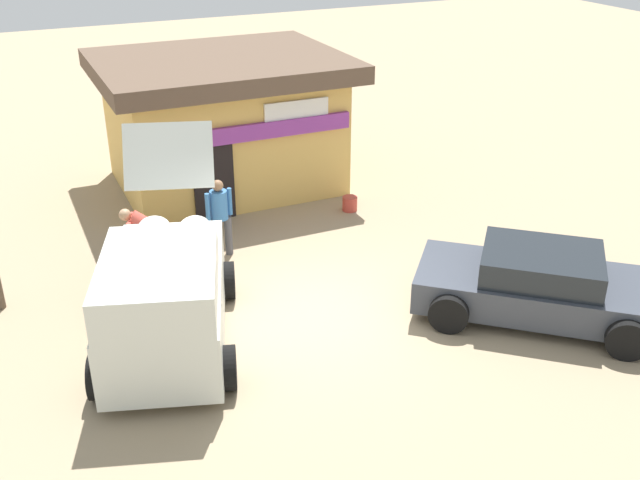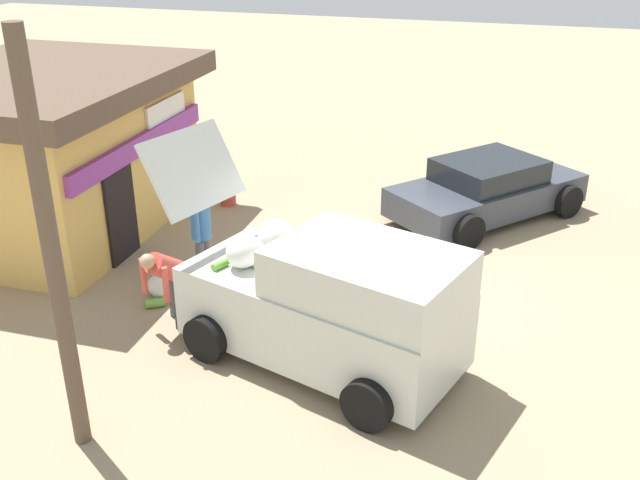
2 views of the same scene
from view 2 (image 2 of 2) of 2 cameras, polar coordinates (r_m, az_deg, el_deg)
The scene contains 9 objects.
ground_plane at distance 12.70m, azimuth 3.74°, elevation -3.08°, with size 60.00×60.00×0.00m, color #9E896B.
storefront_bar at distance 15.05m, azimuth -20.29°, elevation 6.61°, with size 5.65×4.65×3.11m.
delivery_van at distance 10.08m, azimuth 0.72°, elevation -4.86°, with size 3.06×4.80×2.93m.
parked_sedan at distance 15.38m, azimuth 12.82°, elevation 3.85°, with size 4.24×3.99×1.22m.
vendor_standing at distance 12.38m, azimuth -9.19°, elevation 0.69°, with size 0.56×0.40×1.62m.
customer_bending at distance 11.21m, azimuth -11.69°, elevation -2.78°, with size 0.80×0.67×1.35m.
unloaded_banana_pile at distance 12.34m, azimuth -12.03°, elevation -3.64°, with size 0.81×0.78×0.38m.
paint_bucket at distance 15.85m, azimuth -7.15°, elevation 3.30°, with size 0.34×0.34×0.33m, color #BF3F33.
utility_pole at distance 8.39m, azimuth -20.03°, elevation -1.29°, with size 0.20×0.20×4.92m, color brown.
Camera 2 is at (-10.98, -2.34, 5.95)m, focal length 41.29 mm.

